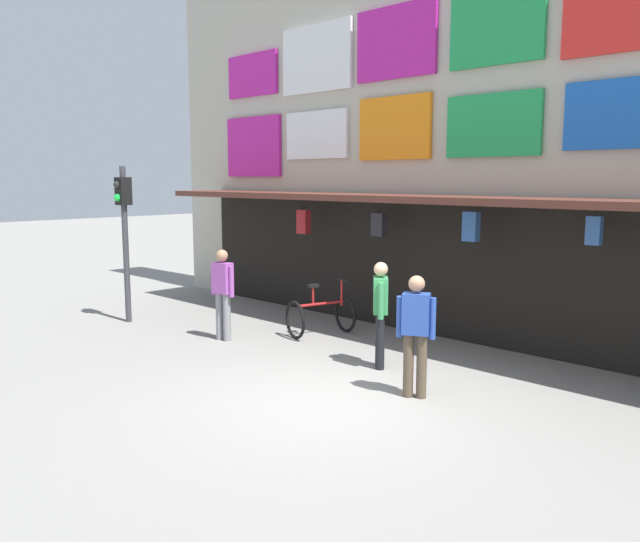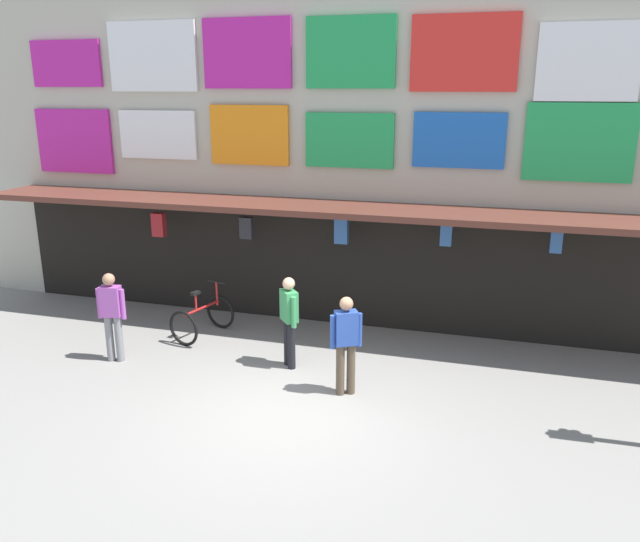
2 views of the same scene
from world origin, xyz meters
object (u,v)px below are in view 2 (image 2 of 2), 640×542
Objects in this scene: bicycle_parked at (203,318)px; pedestrian_in_green at (112,312)px; pedestrian_in_white at (289,317)px; pedestrian_in_red at (346,340)px.

pedestrian_in_green reaches higher than bicycle_parked.
bicycle_parked is 0.78× the size of pedestrian_in_white.
bicycle_parked is at bearing 154.38° from pedestrian_in_red.
pedestrian_in_white is (2.14, -0.86, 0.55)m from bicycle_parked.
pedestrian_in_white reaches higher than bicycle_parked.
pedestrian_in_white is at bearing -21.97° from bicycle_parked.
bicycle_parked is at bearing 55.99° from pedestrian_in_green.
pedestrian_in_white is (3.17, 0.65, 0.00)m from pedestrian_in_green.
pedestrian_in_red is at bearing -31.50° from pedestrian_in_white.
pedestrian_in_green and pedestrian_in_white have the same top height.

